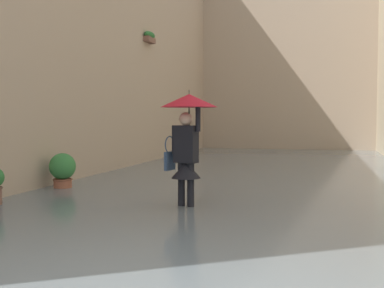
# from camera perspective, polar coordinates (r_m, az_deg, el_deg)

# --- Properties ---
(ground_plane) EXTENTS (60.00, 60.00, 0.00)m
(ground_plane) POSITION_cam_1_polar(r_m,az_deg,el_deg) (13.72, 7.99, -3.64)
(ground_plane) COLOR slate
(flood_water) EXTENTS (8.98, 25.92, 0.10)m
(flood_water) POSITION_cam_1_polar(r_m,az_deg,el_deg) (13.71, 7.99, -3.42)
(flood_water) COLOR slate
(flood_water) RESTS_ON ground_plane
(building_facade_right) EXTENTS (2.04, 23.92, 9.93)m
(building_facade_right) POSITION_cam_1_polar(r_m,az_deg,el_deg) (15.45, -11.29, 15.61)
(building_facade_right) COLOR tan
(building_facade_right) RESTS_ON ground_plane
(building_facade_far) EXTENTS (11.78, 1.80, 8.49)m
(building_facade_far) POSITION_cam_1_polar(r_m,az_deg,el_deg) (24.59, 11.26, 9.20)
(building_facade_far) COLOR tan
(building_facade_far) RESTS_ON ground_plane
(person_wading) EXTENTS (0.97, 0.97, 2.07)m
(person_wading) POSITION_cam_1_polar(r_m,az_deg,el_deg) (8.09, -0.56, 1.92)
(person_wading) COLOR #2D2319
(person_wading) RESTS_ON ground_plane
(potted_plant_far_right) EXTENTS (0.56, 0.56, 0.85)m
(potted_plant_far_right) POSITION_cam_1_polar(r_m,az_deg,el_deg) (10.72, -15.07, -3.01)
(potted_plant_far_right) COLOR #9E563D
(potted_plant_far_right) RESTS_ON ground_plane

